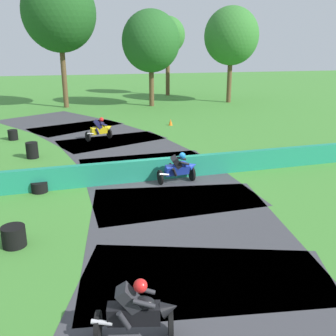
% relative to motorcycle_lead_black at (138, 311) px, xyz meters
% --- Properties ---
extents(ground_plane, '(120.00, 120.00, 0.00)m').
position_rel_motorcycle_lead_black_xyz_m(ground_plane, '(2.44, 9.11, -0.66)').
color(ground_plane, '#428433').
extents(track_asphalt, '(12.73, 38.22, 0.01)m').
position_rel_motorcycle_lead_black_xyz_m(track_asphalt, '(0.69, 9.01, -0.66)').
color(track_asphalt, '#3D3D42').
rests_on(track_asphalt, ground).
extents(safety_barrier, '(25.14, 1.75, 0.90)m').
position_rel_motorcycle_lead_black_xyz_m(safety_barrier, '(7.53, 9.41, -0.21)').
color(safety_barrier, '#1E8466').
rests_on(safety_barrier, ground).
extents(motorcycle_lead_black, '(1.71, 0.94, 1.42)m').
position_rel_motorcycle_lead_black_xyz_m(motorcycle_lead_black, '(0.00, 0.00, 0.00)').
color(motorcycle_lead_black, black).
rests_on(motorcycle_lead_black, ground).
extents(motorcycle_chase_blue, '(1.68, 0.92, 1.43)m').
position_rel_motorcycle_lead_black_xyz_m(motorcycle_chase_blue, '(3.07, 8.46, -0.03)').
color(motorcycle_chase_blue, black).
rests_on(motorcycle_chase_blue, ground).
extents(motorcycle_trailing_yellow, '(1.72, 1.21, 1.43)m').
position_rel_motorcycle_lead_black_xyz_m(motorcycle_trailing_yellow, '(0.46, 16.78, -0.01)').
color(motorcycle_trailing_yellow, black).
rests_on(motorcycle_trailing_yellow, ground).
extents(tire_stack_mid_a, '(0.66, 0.66, 0.60)m').
position_rel_motorcycle_lead_black_xyz_m(tire_stack_mid_a, '(-2.82, 4.45, -0.36)').
color(tire_stack_mid_a, black).
rests_on(tire_stack_mid_a, ground).
extents(tire_stack_mid_b, '(0.62, 0.62, 0.40)m').
position_rel_motorcycle_lead_black_xyz_m(tire_stack_mid_b, '(-2.44, 8.70, -0.46)').
color(tire_stack_mid_b, black).
rests_on(tire_stack_mid_b, ground).
extents(tire_stack_far, '(0.59, 0.59, 0.80)m').
position_rel_motorcycle_lead_black_xyz_m(tire_stack_far, '(-3.13, 13.69, -0.26)').
color(tire_stack_far, black).
rests_on(tire_stack_far, ground).
extents(tire_stack_extra_a, '(0.56, 0.56, 0.60)m').
position_rel_motorcycle_lead_black_xyz_m(tire_stack_extra_a, '(-4.61, 18.02, -0.36)').
color(tire_stack_extra_a, black).
rests_on(tire_stack_extra_a, ground).
extents(traffic_cone, '(0.28, 0.28, 0.44)m').
position_rel_motorcycle_lead_black_xyz_m(traffic_cone, '(5.55, 20.05, -0.44)').
color(traffic_cone, orange).
rests_on(traffic_cone, ground).
extents(tree_far_left, '(3.69, 3.69, 8.29)m').
position_rel_motorcycle_lead_black_xyz_m(tree_far_left, '(9.25, 36.44, 5.62)').
color(tree_far_left, brown).
rests_on(tree_far_left, ground).
extents(tree_far_right, '(5.12, 5.12, 8.38)m').
position_rel_motorcycle_lead_black_xyz_m(tree_far_right, '(6.01, 29.18, 5.01)').
color(tree_far_right, brown).
rests_on(tree_far_right, ground).
extents(tree_mid_rise, '(6.19, 6.19, 11.22)m').
position_rel_motorcycle_lead_black_xyz_m(tree_mid_rise, '(-1.65, 30.11, 7.28)').
color(tree_mid_rise, brown).
rests_on(tree_mid_rise, ground).
extents(tree_behind_barrier, '(5.08, 5.08, 8.83)m').
position_rel_motorcycle_lead_black_xyz_m(tree_behind_barrier, '(13.77, 29.73, 5.48)').
color(tree_behind_barrier, brown).
rests_on(tree_behind_barrier, ground).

